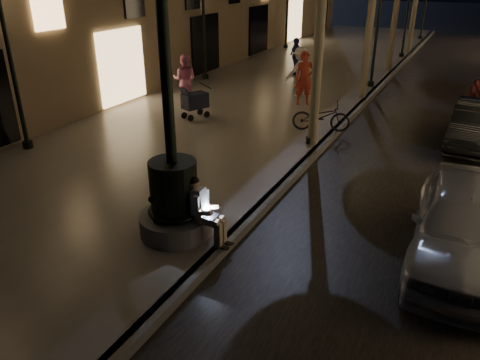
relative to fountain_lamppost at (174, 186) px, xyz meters
The scene contains 19 objects.
ground 13.09m from the fountain_lamppost, 85.60° to the left, with size 120.00×120.00×0.00m, color black.
cobble_lane 13.65m from the fountain_lamppost, 72.90° to the left, with size 6.00×45.00×0.02m, color black.
promenade 13.39m from the fountain_lamppost, 102.99° to the left, with size 8.00×45.00×0.20m, color slate.
curb_strip 13.09m from the fountain_lamppost, 85.60° to the left, with size 0.25×45.00×0.20m, color #59595B.
fountain_lamppost is the anchor object (origin of this frame).
seated_man_laptop 0.69m from the fountain_lamppost, ahead, with size 0.92×0.31×1.29m.
lamp_curb_a 6.37m from the fountain_lamppost, 83.35° to the left, with size 0.36×0.36×4.81m.
lamp_curb_b 14.16m from the fountain_lamppost, 87.14° to the left, with size 0.36×0.36×4.81m.
lamp_curb_c 22.10m from the fountain_lamppost, 88.18° to the left, with size 0.36×0.36×4.81m.
lamp_left_a 7.00m from the fountain_lamppost, 162.65° to the left, with size 0.36×0.36×4.81m.
lamp_left_b 13.75m from the fountain_lamppost, 118.07° to the left, with size 0.36×0.36×4.81m.
stroller 7.54m from the fountain_lamppost, 118.80° to the left, with size 0.79×1.17×1.21m.
car_front 5.32m from the fountain_lamppost, 19.43° to the left, with size 1.78×4.43×1.51m, color #95969C.
car_second 9.91m from the fountain_lamppost, 59.65° to the left, with size 1.38×3.95×1.30m, color black.
pedestrian_red 9.95m from the fountain_lamppost, 95.33° to the left, with size 0.71×0.47×1.95m, color #B03123.
pedestrian_pink 9.43m from the fountain_lamppost, 121.51° to the left, with size 0.89×0.69×1.83m, color #C76995.
pedestrian_white 11.21m from the fountain_lamppost, 97.75° to the left, with size 1.23×0.71×1.90m, color silver.
pedestrian_blue 15.15m from the fountain_lamppost, 101.81° to the left, with size 0.99×0.41×1.69m, color navy.
bicycle 7.29m from the fountain_lamppost, 85.26° to the left, with size 0.62×1.78×0.93m, color black.
Camera 1 is at (3.65, -4.49, 4.96)m, focal length 35.00 mm.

